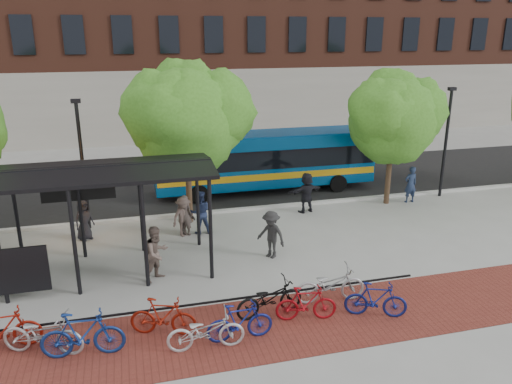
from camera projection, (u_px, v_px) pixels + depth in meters
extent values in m
plane|color=#9E9E99|center=(284.00, 245.00, 18.36)|extent=(160.00, 160.00, 0.00)
cube|color=black|center=(236.00, 184.00, 25.71)|extent=(160.00, 8.00, 0.01)
cube|color=#B7B7B2|center=(256.00, 208.00, 22.02)|extent=(160.00, 0.25, 0.12)
cube|color=maroon|center=(270.00, 327.00, 13.27)|extent=(24.00, 3.00, 0.01)
cube|color=black|center=(216.00, 316.00, 13.78)|extent=(12.00, 0.05, 0.95)
cube|color=#5C2D20|center=(304.00, 0.00, 41.65)|extent=(55.00, 14.00, 20.00)
cylinder|color=black|center=(17.00, 218.00, 16.43)|extent=(0.12, 0.12, 3.30)
cylinder|color=black|center=(74.00, 243.00, 14.44)|extent=(0.12, 0.12, 3.30)
cylinder|color=black|center=(81.00, 212.00, 16.92)|extent=(0.12, 0.12, 3.30)
cylinder|color=black|center=(145.00, 236.00, 14.93)|extent=(0.12, 0.12, 3.30)
cylinder|color=black|center=(141.00, 207.00, 17.41)|extent=(0.12, 0.12, 3.30)
cylinder|color=black|center=(211.00, 230.00, 15.42)|extent=(0.12, 0.12, 3.30)
cylinder|color=black|center=(198.00, 202.00, 17.90)|extent=(0.12, 0.12, 3.30)
cube|color=black|center=(32.00, 180.00, 14.24)|extent=(10.60, 1.65, 0.29)
cube|color=black|center=(39.00, 168.00, 15.53)|extent=(10.60, 1.65, 0.29)
cube|color=black|center=(44.00, 174.00, 16.29)|extent=(9.00, 0.10, 0.40)
cube|color=black|center=(78.00, 190.00, 16.78)|extent=(2.40, 0.12, 0.70)
cube|color=#FF7200|center=(79.00, 190.00, 16.86)|extent=(2.20, 0.02, 0.55)
cylinder|color=#382619|center=(189.00, 192.00, 20.27)|extent=(0.24, 0.24, 2.52)
sphere|color=#38711E|center=(186.00, 120.00, 19.37)|extent=(4.20, 4.20, 4.20)
sphere|color=#38711E|center=(211.00, 111.00, 19.72)|extent=(3.36, 3.36, 3.36)
sphere|color=#38711E|center=(164.00, 112.00, 18.77)|extent=(3.15, 3.15, 3.15)
sphere|color=#38711E|center=(186.00, 98.00, 19.52)|extent=(2.94, 2.94, 2.94)
cylinder|color=#382619|center=(388.00, 179.00, 22.51)|extent=(0.24, 0.24, 2.27)
sphere|color=#38711E|center=(393.00, 121.00, 21.69)|extent=(3.80, 3.80, 3.80)
sphere|color=#38711E|center=(411.00, 112.00, 22.02)|extent=(3.04, 3.04, 3.04)
sphere|color=#38711E|center=(381.00, 113.00, 21.11)|extent=(2.85, 2.85, 2.85)
sphere|color=#38711E|center=(392.00, 101.00, 21.84)|extent=(2.66, 2.66, 2.66)
cylinder|color=black|center=(83.00, 168.00, 19.19)|extent=(0.14, 0.14, 5.00)
cube|color=black|center=(76.00, 101.00, 18.41)|extent=(0.35, 0.20, 0.15)
cylinder|color=black|center=(445.00, 145.00, 23.10)|extent=(0.14, 0.14, 5.00)
cube|color=black|center=(452.00, 89.00, 22.32)|extent=(0.35, 0.20, 0.15)
cube|color=#074984|center=(265.00, 158.00, 24.22)|extent=(10.66, 2.39, 2.44)
cube|color=black|center=(265.00, 154.00, 24.16)|extent=(10.44, 2.43, 0.89)
cube|color=gold|center=(265.00, 170.00, 24.41)|extent=(10.55, 2.44, 0.31)
cube|color=#074984|center=(265.00, 135.00, 23.86)|extent=(10.44, 2.16, 0.16)
cylinder|color=black|center=(199.00, 194.00, 22.72)|extent=(0.85, 0.26, 0.85)
cylinder|color=black|center=(193.00, 180.00, 24.85)|extent=(0.85, 0.26, 0.85)
cylinder|color=black|center=(338.00, 183.00, 24.33)|extent=(0.85, 0.26, 0.85)
cylinder|color=black|center=(321.00, 171.00, 26.46)|extent=(0.85, 0.26, 0.85)
imported|color=maroon|center=(2.00, 330.00, 12.18)|extent=(1.84, 0.55, 1.10)
imported|color=#A7A7AA|center=(43.00, 334.00, 12.04)|extent=(2.17, 1.37, 1.07)
imported|color=navy|center=(83.00, 335.00, 11.90)|extent=(2.04, 0.75, 1.20)
imported|color=maroon|center=(163.00, 317.00, 12.78)|extent=(1.81, 1.05, 1.05)
imported|color=#B1B1B3|center=(206.00, 331.00, 12.21)|extent=(1.95, 0.77, 1.01)
imported|color=navy|center=(240.00, 322.00, 12.57)|extent=(1.73, 0.51, 1.03)
imported|color=black|center=(269.00, 298.00, 13.69)|extent=(2.05, 0.99, 1.03)
imported|color=maroon|center=(306.00, 303.00, 13.45)|extent=(1.73, 0.76, 1.00)
imported|color=#959698|center=(330.00, 285.00, 14.37)|extent=(2.11, 0.86, 1.09)
imported|color=navy|center=(376.00, 300.00, 13.62)|extent=(1.75, 1.10, 1.02)
imported|color=black|center=(84.00, 220.00, 18.64)|extent=(0.90, 0.86, 1.56)
imported|color=#433A35|center=(185.00, 215.00, 19.08)|extent=(0.70, 0.61, 1.61)
imported|color=#1E2846|center=(200.00, 212.00, 19.21)|extent=(0.84, 0.66, 1.71)
imported|color=#4D3F39|center=(184.00, 216.00, 18.98)|extent=(1.17, 1.02, 1.57)
imported|color=black|center=(306.00, 193.00, 21.49)|extent=(1.71, 0.88, 1.76)
imported|color=#1E2B48|center=(410.00, 184.00, 22.74)|extent=(0.64, 0.44, 1.70)
imported|color=brown|center=(157.00, 253.00, 15.56)|extent=(1.10, 1.07, 1.78)
imported|color=#242424|center=(271.00, 234.00, 17.14)|extent=(1.17, 1.24, 1.69)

